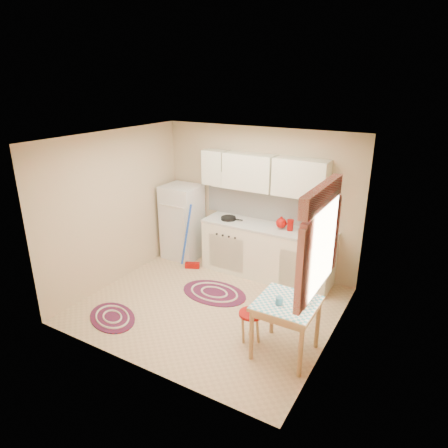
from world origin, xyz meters
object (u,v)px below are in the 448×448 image
(base_cabinets, at_px, (267,252))
(table, at_px, (285,328))
(stool, at_px, (251,326))
(fridge, at_px, (182,222))

(base_cabinets, xyz_separation_m, table, (1.07, -1.79, -0.08))
(table, xyz_separation_m, stool, (-0.47, 0.01, -0.15))
(base_cabinets, bearing_deg, table, -59.20)
(fridge, xyz_separation_m, table, (2.78, -1.74, -0.34))
(base_cabinets, distance_m, stool, 1.88)
(table, bearing_deg, base_cabinets, 120.80)
(fridge, relative_size, table, 1.94)
(table, bearing_deg, stool, 178.43)
(table, bearing_deg, fridge, 148.04)
(fridge, bearing_deg, stool, -36.73)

